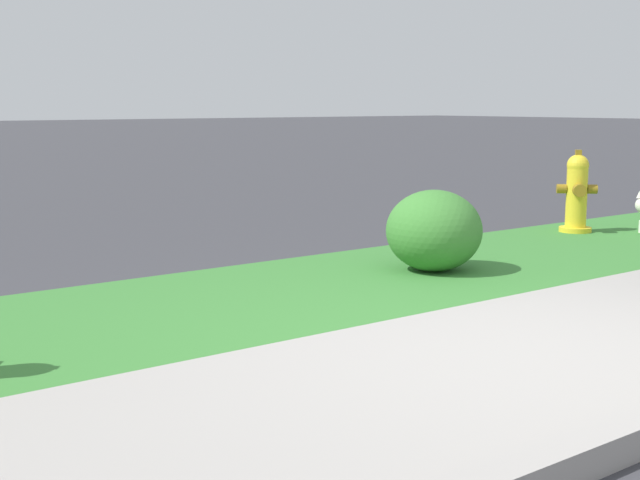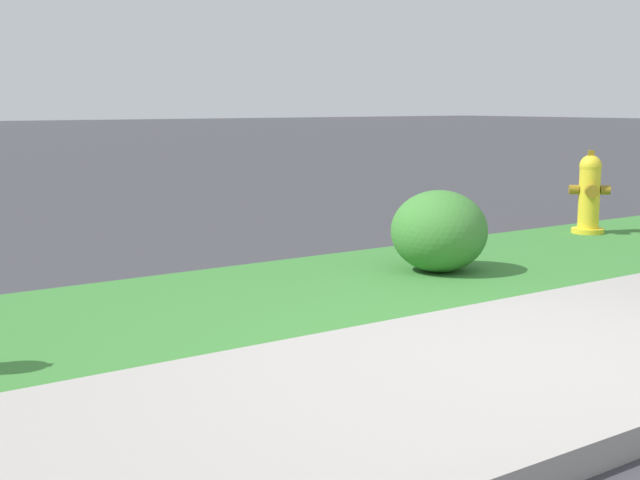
# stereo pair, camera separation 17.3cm
# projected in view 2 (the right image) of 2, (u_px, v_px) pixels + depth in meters

# --- Properties ---
(ground_plane) EXTENTS (120.00, 120.00, 0.00)m
(ground_plane) POSITION_uv_depth(u_px,v_px,m) (525.00, 357.00, 4.39)
(ground_plane) COLOR #38383D
(sidewalk_pavement) EXTENTS (18.00, 1.87, 0.01)m
(sidewalk_pavement) POSITION_uv_depth(u_px,v_px,m) (525.00, 356.00, 4.39)
(sidewalk_pavement) COLOR #9E9993
(sidewalk_pavement) RESTS_ON ground
(grass_verge) EXTENTS (18.00, 2.03, 0.01)m
(grass_verge) POSITION_uv_depth(u_px,v_px,m) (299.00, 289.00, 5.95)
(grass_verge) COLOR #387A33
(grass_verge) RESTS_ON ground
(fire_hydrant_at_driveway) EXTENTS (0.35, 0.35, 0.80)m
(fire_hydrant_at_driveway) POSITION_uv_depth(u_px,v_px,m) (589.00, 194.00, 8.47)
(fire_hydrant_at_driveway) COLOR yellow
(fire_hydrant_at_driveway) RESTS_ON ground
(shrub_bush_far_verge) EXTENTS (0.71, 0.71, 0.61)m
(shrub_bush_far_verge) POSITION_uv_depth(u_px,v_px,m) (439.00, 231.00, 6.55)
(shrub_bush_far_verge) COLOR #3D7F33
(shrub_bush_far_verge) RESTS_ON ground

